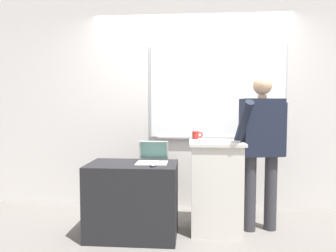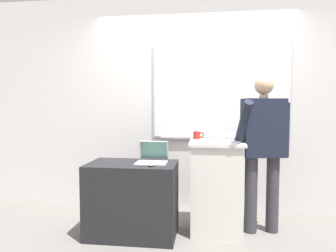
{
  "view_description": "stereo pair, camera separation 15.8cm",
  "coord_description": "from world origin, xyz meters",
  "px_view_note": "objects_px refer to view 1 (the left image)",
  "views": [
    {
      "loc": [
        -0.01,
        -2.69,
        1.33
      ],
      "look_at": [
        -0.24,
        0.41,
        1.12
      ],
      "focal_mm": 32.0,
      "sensor_mm": 36.0,
      "label": 1
    },
    {
      "loc": [
        0.15,
        -2.67,
        1.33
      ],
      "look_at": [
        -0.24,
        0.41,
        1.12
      ],
      "focal_mm": 32.0,
      "sensor_mm": 36.0,
      "label": 2
    }
  ],
  "objects_px": {
    "computer_mouse_by_laptop": "(153,165)",
    "person_presenter": "(261,142)",
    "wireless_keyboard": "(219,141)",
    "laptop": "(153,156)",
    "computer_mouse_by_keyboard": "(239,140)",
    "lectern_podium": "(216,186)",
    "coffee_mug": "(196,135)",
    "side_desk": "(133,200)"
  },
  "relations": [
    {
      "from": "lectern_podium",
      "to": "computer_mouse_by_laptop",
      "type": "distance_m",
      "value": 0.77
    },
    {
      "from": "side_desk",
      "to": "laptop",
      "type": "xyz_separation_m",
      "value": [
        0.2,
        0.08,
        0.44
      ]
    },
    {
      "from": "computer_mouse_by_laptop",
      "to": "coffee_mug",
      "type": "height_order",
      "value": "coffee_mug"
    },
    {
      "from": "lectern_podium",
      "to": "computer_mouse_by_keyboard",
      "type": "relative_size",
      "value": 9.57
    },
    {
      "from": "coffee_mug",
      "to": "lectern_podium",
      "type": "bearing_deg",
      "value": -44.05
    },
    {
      "from": "computer_mouse_by_laptop",
      "to": "coffee_mug",
      "type": "xyz_separation_m",
      "value": [
        0.42,
        0.55,
        0.24
      ]
    },
    {
      "from": "lectern_podium",
      "to": "person_presenter",
      "type": "height_order",
      "value": "person_presenter"
    },
    {
      "from": "coffee_mug",
      "to": "computer_mouse_by_keyboard",
      "type": "bearing_deg",
      "value": -29.98
    },
    {
      "from": "side_desk",
      "to": "computer_mouse_by_laptop",
      "type": "bearing_deg",
      "value": -31.68
    },
    {
      "from": "lectern_podium",
      "to": "person_presenter",
      "type": "xyz_separation_m",
      "value": [
        0.48,
        0.03,
        0.46
      ]
    },
    {
      "from": "laptop",
      "to": "computer_mouse_by_laptop",
      "type": "bearing_deg",
      "value": -82.67
    },
    {
      "from": "lectern_podium",
      "to": "laptop",
      "type": "relative_size",
      "value": 3.04
    },
    {
      "from": "person_presenter",
      "to": "coffee_mug",
      "type": "distance_m",
      "value": 0.71
    },
    {
      "from": "person_presenter",
      "to": "wireless_keyboard",
      "type": "bearing_deg",
      "value": -178.08
    },
    {
      "from": "lectern_podium",
      "to": "wireless_keyboard",
      "type": "relative_size",
      "value": 2.36
    },
    {
      "from": "person_presenter",
      "to": "computer_mouse_by_keyboard",
      "type": "xyz_separation_m",
      "value": [
        -0.25,
        -0.08,
        0.03
      ]
    },
    {
      "from": "laptop",
      "to": "wireless_keyboard",
      "type": "distance_m",
      "value": 0.71
    },
    {
      "from": "laptop",
      "to": "computer_mouse_by_keyboard",
      "type": "bearing_deg",
      "value": 4.55
    },
    {
      "from": "person_presenter",
      "to": "wireless_keyboard",
      "type": "xyz_separation_m",
      "value": [
        -0.45,
        -0.1,
        0.02
      ]
    },
    {
      "from": "laptop",
      "to": "computer_mouse_by_laptop",
      "type": "relative_size",
      "value": 3.15
    },
    {
      "from": "person_presenter",
      "to": "computer_mouse_by_laptop",
      "type": "relative_size",
      "value": 16.41
    },
    {
      "from": "computer_mouse_by_laptop",
      "to": "laptop",
      "type": "bearing_deg",
      "value": 97.33
    },
    {
      "from": "side_desk",
      "to": "coffee_mug",
      "type": "distance_m",
      "value": 0.99
    },
    {
      "from": "computer_mouse_by_keyboard",
      "to": "coffee_mug",
      "type": "xyz_separation_m",
      "value": [
        -0.44,
        0.25,
        0.03
      ]
    },
    {
      "from": "lectern_podium",
      "to": "wireless_keyboard",
      "type": "distance_m",
      "value": 0.49
    },
    {
      "from": "laptop",
      "to": "computer_mouse_by_keyboard",
      "type": "relative_size",
      "value": 3.15
    },
    {
      "from": "laptop",
      "to": "computer_mouse_by_laptop",
      "type": "height_order",
      "value": "laptop"
    },
    {
      "from": "laptop",
      "to": "wireless_keyboard",
      "type": "xyz_separation_m",
      "value": [
        0.69,
        0.06,
        0.16
      ]
    },
    {
      "from": "wireless_keyboard",
      "to": "lectern_podium",
      "type": "bearing_deg",
      "value": 113.1
    },
    {
      "from": "laptop",
      "to": "computer_mouse_by_keyboard",
      "type": "height_order",
      "value": "computer_mouse_by_keyboard"
    },
    {
      "from": "laptop",
      "to": "coffee_mug",
      "type": "xyz_separation_m",
      "value": [
        0.45,
        0.32,
        0.19
      ]
    },
    {
      "from": "person_presenter",
      "to": "computer_mouse_by_laptop",
      "type": "distance_m",
      "value": 1.18
    },
    {
      "from": "computer_mouse_by_laptop",
      "to": "person_presenter",
      "type": "bearing_deg",
      "value": 18.92
    },
    {
      "from": "side_desk",
      "to": "computer_mouse_by_laptop",
      "type": "xyz_separation_m",
      "value": [
        0.23,
        -0.14,
        0.39
      ]
    },
    {
      "from": "lectern_podium",
      "to": "computer_mouse_by_keyboard",
      "type": "bearing_deg",
      "value": -12.62
    },
    {
      "from": "lectern_podium",
      "to": "laptop",
      "type": "height_order",
      "value": "laptop"
    },
    {
      "from": "laptop",
      "to": "lectern_podium",
      "type": "bearing_deg",
      "value": 10.53
    },
    {
      "from": "laptop",
      "to": "coffee_mug",
      "type": "relative_size",
      "value": 2.64
    },
    {
      "from": "side_desk",
      "to": "computer_mouse_by_laptop",
      "type": "relative_size",
      "value": 8.99
    },
    {
      "from": "computer_mouse_by_laptop",
      "to": "side_desk",
      "type": "bearing_deg",
      "value": 148.32
    },
    {
      "from": "lectern_podium",
      "to": "side_desk",
      "type": "height_order",
      "value": "lectern_podium"
    },
    {
      "from": "side_desk",
      "to": "computer_mouse_by_keyboard",
      "type": "relative_size",
      "value": 8.99
    }
  ]
}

